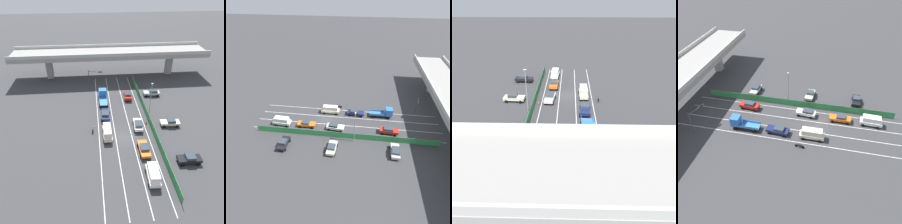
% 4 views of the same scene
% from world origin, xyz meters
% --- Properties ---
extents(ground_plane, '(300.00, 300.00, 0.00)m').
position_xyz_m(ground_plane, '(0.00, 0.00, 0.00)').
color(ground_plane, '#38383A').
extents(lane_line_left_edge, '(0.14, 47.15, 0.01)m').
position_xyz_m(lane_line_left_edge, '(-5.08, 5.57, 0.00)').
color(lane_line_left_edge, silver).
rests_on(lane_line_left_edge, ground).
extents(lane_line_mid_left, '(0.14, 47.15, 0.01)m').
position_xyz_m(lane_line_mid_left, '(-1.69, 5.57, 0.00)').
color(lane_line_mid_left, silver).
rests_on(lane_line_mid_left, ground).
extents(lane_line_mid_right, '(0.14, 47.15, 0.01)m').
position_xyz_m(lane_line_mid_right, '(1.69, 5.57, 0.00)').
color(lane_line_mid_right, silver).
rests_on(lane_line_mid_right, ground).
extents(lane_line_right_edge, '(0.14, 47.15, 0.01)m').
position_xyz_m(lane_line_right_edge, '(5.08, 5.57, 0.00)').
color(lane_line_right_edge, silver).
rests_on(lane_line_right_edge, ground).
extents(elevated_overpass, '(59.34, 9.83, 8.79)m').
position_xyz_m(elevated_overpass, '(0.00, 31.15, 7.10)').
color(elevated_overpass, gray).
rests_on(elevated_overpass, ground).
extents(green_fence, '(0.10, 43.25, 1.66)m').
position_xyz_m(green_fence, '(6.38, 5.57, 0.83)').
color(green_fence, '#338447').
rests_on(green_fence, ground).
extents(car_van_white, '(2.25, 4.55, 2.18)m').
position_xyz_m(car_van_white, '(3.25, -10.97, 1.23)').
color(car_van_white, silver).
rests_on(car_van_white, ground).
extents(car_sedan_red, '(2.28, 4.58, 1.69)m').
position_xyz_m(car_sedan_red, '(3.29, 15.94, 0.94)').
color(car_sedan_red, red).
rests_on(car_sedan_red, ground).
extents(car_sedan_navy, '(2.31, 4.70, 1.54)m').
position_xyz_m(car_sedan_navy, '(-3.32, 7.46, 0.87)').
color(car_sedan_navy, navy).
rests_on(car_sedan_navy, ground).
extents(car_taxi_orange, '(2.02, 4.53, 1.53)m').
position_xyz_m(car_taxi_orange, '(3.17, -4.60, 0.85)').
color(car_taxi_orange, orange).
rests_on(car_taxi_orange, ground).
extents(car_sedan_white, '(2.29, 4.43, 1.60)m').
position_xyz_m(car_sedan_white, '(3.48, 2.79, 0.90)').
color(car_sedan_white, white).
rests_on(car_sedan_white, ground).
extents(car_van_cream, '(1.97, 4.90, 2.24)m').
position_xyz_m(car_van_cream, '(-3.37, 0.58, 1.26)').
color(car_van_cream, beige).
rests_on(car_van_cream, ground).
extents(flatbed_truck_blue, '(2.29, 5.96, 2.73)m').
position_xyz_m(flatbed_truck_blue, '(-3.41, 15.48, 1.39)').
color(flatbed_truck_blue, black).
rests_on(flatbed_truck_blue, ground).
extents(motorcycle, '(0.60, 1.95, 0.93)m').
position_xyz_m(motorcycle, '(-6.33, 2.47, 0.46)').
color(motorcycle, black).
rests_on(motorcycle, ground).
extents(parked_sedan_dark, '(4.27, 2.13, 1.65)m').
position_xyz_m(parked_sedan_dark, '(10.65, -7.94, 0.89)').
color(parked_sedan_dark, black).
rests_on(parked_sedan_dark, ground).
extents(parked_sedan_cream, '(4.31, 2.27, 1.60)m').
position_xyz_m(parked_sedan_cream, '(10.71, 3.09, 0.88)').
color(parked_sedan_cream, beige).
rests_on(parked_sedan_cream, ground).
extents(parked_wagon_silver, '(4.45, 2.22, 1.66)m').
position_xyz_m(parked_wagon_silver, '(10.05, 16.78, 0.92)').
color(parked_wagon_silver, '#B2B5B7').
rests_on(parked_wagon_silver, ground).
extents(traffic_light, '(3.97, 1.31, 4.97)m').
position_xyz_m(traffic_light, '(-5.52, 23.74, 3.59)').
color(traffic_light, '#47474C').
rests_on(traffic_light, ground).
extents(street_lamp, '(0.60, 0.36, 8.27)m').
position_xyz_m(street_lamp, '(7.14, 7.73, 4.93)').
color(street_lamp, gray).
rests_on(street_lamp, ground).
extents(traffic_cone, '(0.47, 0.47, 0.67)m').
position_xyz_m(traffic_cone, '(5.66, 4.11, 0.31)').
color(traffic_cone, orange).
rests_on(traffic_cone, ground).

